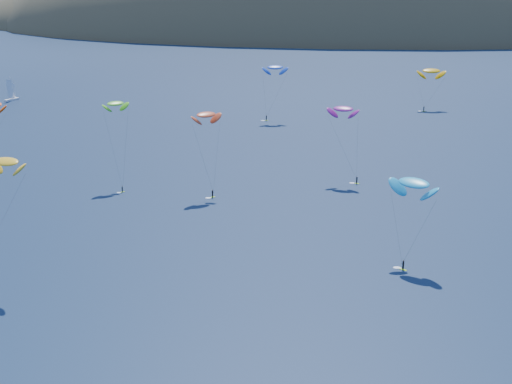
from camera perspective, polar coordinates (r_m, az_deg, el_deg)
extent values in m
ellipsoid|color=#3D3526|center=(635.56, 6.27, 11.79)|extent=(600.00, 300.00, 210.00)
ellipsoid|color=#3D3526|center=(685.18, -7.52, 12.67)|extent=(340.00, 240.00, 120.00)
ellipsoid|color=slate|center=(874.15, -18.58, 13.42)|extent=(240.00, 180.00, 44.00)
cube|color=silver|center=(328.30, -18.95, 7.00)|extent=(4.39, 7.26, 0.85)
cylinder|color=silver|center=(327.86, -19.01, 7.87)|extent=(0.13, 0.13, 9.89)
ellipsoid|color=yellow|center=(141.70, -19.37, 2.31)|extent=(9.03, 5.83, 4.65)
cube|color=#A9E819|center=(192.36, -10.64, 0.00)|extent=(1.21, 1.05, 0.07)
cylinder|color=black|center=(192.12, -10.65, 0.22)|extent=(0.29, 0.29, 1.34)
sphere|color=#8C6047|center=(191.88, -10.67, 0.44)|extent=(0.22, 0.22, 0.22)
ellipsoid|color=#59CE20|center=(197.64, -11.18, 6.97)|extent=(7.67, 6.99, 3.98)
cube|color=#A9E819|center=(272.07, 0.83, 5.74)|extent=(1.62, 0.75, 0.09)
cylinder|color=black|center=(271.86, 0.83, 5.94)|extent=(0.37, 0.37, 1.67)
sphere|color=#8C6047|center=(271.65, 0.83, 6.14)|extent=(0.28, 0.28, 0.28)
ellipsoid|color=#163CB0|center=(272.20, 1.54, 9.95)|extent=(10.02, 6.11, 5.21)
cube|color=#A9E819|center=(146.25, 11.67, -6.10)|extent=(1.55, 1.26, 0.09)
cylinder|color=black|center=(145.85, 11.70, -5.74)|extent=(0.37, 0.37, 1.68)
sphere|color=#8C6047|center=(145.46, 11.72, -5.39)|extent=(0.28, 0.28, 0.28)
ellipsoid|color=#1A98CC|center=(146.46, 12.52, 0.72)|extent=(11.32, 9.87, 5.81)
cube|color=#A9E819|center=(198.02, 8.05, 0.68)|extent=(1.60, 0.76, 0.09)
cylinder|color=black|center=(197.73, 8.07, 0.95)|extent=(0.36, 0.36, 1.65)
sphere|color=#8C6047|center=(197.45, 8.08, 1.21)|extent=(0.28, 0.28, 0.28)
ellipsoid|color=#84157E|center=(198.82, 6.98, 6.63)|extent=(9.22, 5.70, 4.78)
cube|color=#A9E819|center=(185.35, -3.50, -0.41)|extent=(1.46, 1.31, 0.08)
cylinder|color=black|center=(185.04, -3.50, -0.13)|extent=(0.36, 0.36, 1.63)
sphere|color=#8C6047|center=(184.74, -3.51, 0.15)|extent=(0.27, 0.27, 0.27)
ellipsoid|color=#CD4421|center=(186.35, -4.01, 6.20)|extent=(8.85, 8.22, 4.62)
cube|color=#A9E819|center=(296.30, 13.26, 6.31)|extent=(1.62, 0.60, 0.09)
cylinder|color=black|center=(296.10, 13.28, 6.49)|extent=(0.37, 0.37, 1.70)
sphere|color=#8C6047|center=(295.91, 13.29, 6.68)|extent=(0.28, 0.28, 0.28)
ellipsoid|color=#D39506|center=(302.03, 13.86, 9.40)|extent=(11.58, 6.17, 6.23)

